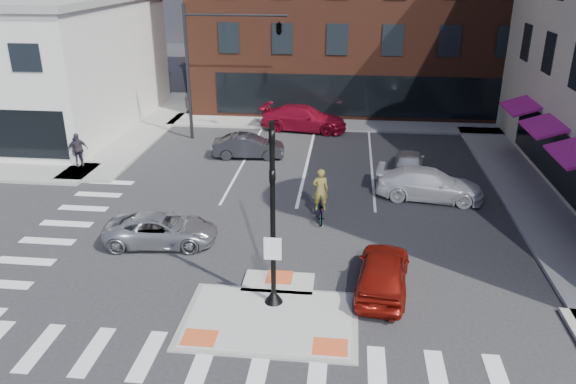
# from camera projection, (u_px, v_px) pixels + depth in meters

# --- Properties ---
(ground) EXTENTS (120.00, 120.00, 0.00)m
(ground) POSITION_uv_depth(u_px,v_px,m) (272.00, 312.00, 17.73)
(ground) COLOR #28282B
(ground) RESTS_ON ground
(refuge_island) EXTENTS (5.40, 4.65, 0.13)m
(refuge_island) POSITION_uv_depth(u_px,v_px,m) (271.00, 315.00, 17.48)
(refuge_island) COLOR gray
(refuge_island) RESTS_ON ground
(sidewalk_nw) EXTENTS (23.50, 20.50, 0.15)m
(sidewalk_nw) POSITION_uv_depth(u_px,v_px,m) (29.00, 145.00, 33.44)
(sidewalk_nw) COLOR gray
(sidewalk_nw) RESTS_ON ground
(sidewalk_e) EXTENTS (3.00, 24.00, 0.15)m
(sidewalk_e) POSITION_uv_depth(u_px,v_px,m) (534.00, 200.00, 25.79)
(sidewalk_e) COLOR gray
(sidewalk_e) RESTS_ON ground
(sidewalk_n) EXTENTS (26.00, 3.00, 0.15)m
(sidewalk_n) POSITION_uv_depth(u_px,v_px,m) (361.00, 125.00, 37.61)
(sidewalk_n) COLOR gray
(sidewalk_n) RESTS_ON ground
(building_far_left) EXTENTS (10.00, 12.00, 10.00)m
(building_far_left) POSITION_uv_depth(u_px,v_px,m) (299.00, 10.00, 63.99)
(building_far_left) COLOR slate
(building_far_left) RESTS_ON ground
(building_far_right) EXTENTS (12.00, 12.00, 12.00)m
(building_far_right) POSITION_uv_depth(u_px,v_px,m) (414.00, 1.00, 64.12)
(building_far_right) COLOR brown
(building_far_right) RESTS_ON ground
(signal_pole) EXTENTS (0.60, 0.60, 5.98)m
(signal_pole) POSITION_uv_depth(u_px,v_px,m) (273.00, 240.00, 17.20)
(signal_pole) COLOR black
(signal_pole) RESTS_ON refuge_island
(mast_arm_signal) EXTENTS (6.10, 2.24, 8.00)m
(mast_arm_signal) POSITION_uv_depth(u_px,v_px,m) (254.00, 37.00, 32.24)
(mast_arm_signal) COLOR black
(mast_arm_signal) RESTS_ON ground
(silver_suv) EXTENTS (4.52, 2.44, 1.20)m
(silver_suv) POSITION_uv_depth(u_px,v_px,m) (161.00, 230.00, 21.78)
(silver_suv) COLOR #ABADB2
(silver_suv) RESTS_ON ground
(red_sedan) EXTENTS (2.12, 4.29, 1.41)m
(red_sedan) POSITION_uv_depth(u_px,v_px,m) (383.00, 272.00, 18.64)
(red_sedan) COLOR maroon
(red_sedan) RESTS_ON ground
(white_pickup) EXTENTS (5.08, 2.55, 1.41)m
(white_pickup) POSITION_uv_depth(u_px,v_px,m) (429.00, 184.00, 25.91)
(white_pickup) COLOR white
(white_pickup) RESTS_ON ground
(bg_car_dark) EXTENTS (4.06, 1.71, 1.30)m
(bg_car_dark) POSITION_uv_depth(u_px,v_px,m) (249.00, 146.00, 31.39)
(bg_car_dark) COLOR #28292E
(bg_car_dark) RESTS_ON ground
(bg_car_silver) EXTENTS (2.03, 3.93, 1.28)m
(bg_car_silver) POSITION_uv_depth(u_px,v_px,m) (409.00, 161.00, 29.06)
(bg_car_silver) COLOR silver
(bg_car_silver) RESTS_ON ground
(bg_car_red) EXTENTS (5.80, 3.08, 1.60)m
(bg_car_red) POSITION_uv_depth(u_px,v_px,m) (304.00, 118.00, 36.39)
(bg_car_red) COLOR maroon
(bg_car_red) RESTS_ON ground
(cyclist) EXTENTS (0.84, 1.90, 2.30)m
(cyclist) POSITION_uv_depth(u_px,v_px,m) (320.00, 203.00, 23.75)
(cyclist) COLOR #3F3F44
(cyclist) RESTS_ON ground
(pedestrian_a) EXTENTS (0.84, 0.71, 1.56)m
(pedestrian_a) POSITION_uv_depth(u_px,v_px,m) (78.00, 152.00, 29.62)
(pedestrian_a) COLOR black
(pedestrian_a) RESTS_ON sidewalk_nw
(pedestrian_b) EXTENTS (1.13, 0.93, 1.80)m
(pedestrian_b) POSITION_uv_depth(u_px,v_px,m) (78.00, 150.00, 29.57)
(pedestrian_b) COLOR #332C36
(pedestrian_b) RESTS_ON sidewalk_nw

